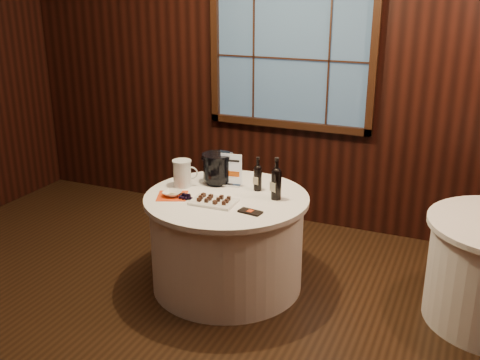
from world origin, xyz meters
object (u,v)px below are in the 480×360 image
at_px(ice_bucket, 217,168).
at_px(glass_pitcher, 182,173).
at_px(sign_stand, 232,175).
at_px(cracker_bowl, 172,193).
at_px(chocolate_plate, 213,201).
at_px(grape_bunch, 186,196).
at_px(main_table, 227,241).
at_px(port_bottle_right, 276,181).
at_px(chocolate_box, 250,212).
at_px(port_bottle_left, 258,176).

distance_m(ice_bucket, glass_pitcher, 0.29).
height_order(ice_bucket, glass_pitcher, ice_bucket).
height_order(sign_stand, ice_bucket, sign_stand).
bearing_deg(glass_pitcher, ice_bucket, 13.97).
bearing_deg(cracker_bowl, chocolate_plate, -0.60).
bearing_deg(grape_bunch, main_table, 35.36).
bearing_deg(glass_pitcher, port_bottle_right, -22.03).
relative_size(chocolate_box, grape_bunch, 0.91).
bearing_deg(ice_bucket, grape_bunch, -98.75).
xyz_separation_m(chocolate_plate, chocolate_box, (0.32, -0.06, -0.01)).
relative_size(port_bottle_right, grape_bunch, 1.76).
distance_m(grape_bunch, cracker_bowl, 0.13).
bearing_deg(sign_stand, main_table, -82.96).
bearing_deg(chocolate_plate, sign_stand, 94.63).
distance_m(sign_stand, port_bottle_left, 0.23).
height_order(main_table, port_bottle_left, port_bottle_left).
distance_m(main_table, ice_bucket, 0.60).
bearing_deg(chocolate_plate, grape_bunch, -178.38).
height_order(sign_stand, port_bottle_left, sign_stand).
height_order(chocolate_box, glass_pitcher, glass_pitcher).
bearing_deg(grape_bunch, port_bottle_left, 42.91).
relative_size(sign_stand, chocolate_box, 1.66).
xyz_separation_m(ice_bucket, cracker_bowl, (-0.19, -0.41, -0.11)).
distance_m(ice_bucket, grape_bunch, 0.43).
distance_m(main_table, port_bottle_left, 0.57).
distance_m(port_bottle_left, cracker_bowl, 0.68).
relative_size(port_bottle_left, grape_bunch, 1.47).
distance_m(chocolate_box, cracker_bowl, 0.68).
height_order(chocolate_plate, chocolate_box, chocolate_plate).
distance_m(port_bottle_right, chocolate_box, 0.36).
xyz_separation_m(main_table, sign_stand, (-0.06, 0.23, 0.48)).
relative_size(main_table, chocolate_plate, 3.77).
height_order(chocolate_plate, grape_bunch, chocolate_plate).
height_order(main_table, port_bottle_right, port_bottle_right).
height_order(port_bottle_right, cracker_bowl, port_bottle_right).
bearing_deg(chocolate_box, port_bottle_left, 113.52).
bearing_deg(port_bottle_left, port_bottle_right, -22.52).
relative_size(chocolate_plate, cracker_bowl, 2.36).
height_order(chocolate_plate, glass_pitcher, glass_pitcher).
distance_m(sign_stand, glass_pitcher, 0.40).
bearing_deg(chocolate_box, port_bottle_right, 85.22).
xyz_separation_m(sign_stand, grape_bunch, (-0.20, -0.41, -0.07)).
xyz_separation_m(port_bottle_right, chocolate_box, (-0.08, -0.33, -0.14)).
distance_m(chocolate_plate, glass_pitcher, 0.46).
bearing_deg(chocolate_plate, main_table, 81.25).
bearing_deg(glass_pitcher, main_table, -32.30).
height_order(ice_bucket, cracker_bowl, ice_bucket).
bearing_deg(cracker_bowl, port_bottle_right, 19.33).
bearing_deg(glass_pitcher, chocolate_plate, -55.41).
bearing_deg(sign_stand, chocolate_box, -60.03).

